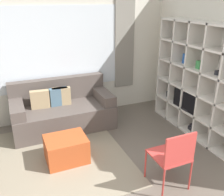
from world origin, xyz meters
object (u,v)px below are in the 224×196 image
(couch_main, at_px, (62,111))
(folding_chair, at_px, (173,155))
(ottoman, at_px, (66,149))
(shelving_unit, at_px, (200,81))

(couch_main, height_order, folding_chair, couch_main)
(ottoman, distance_m, folding_chair, 1.63)
(couch_main, bearing_deg, shelving_unit, -26.92)
(folding_chair, bearing_deg, couch_main, -67.84)
(folding_chair, bearing_deg, ottoman, -45.24)
(couch_main, height_order, ottoman, couch_main)
(ottoman, bearing_deg, couch_main, 79.79)
(couch_main, distance_m, folding_chair, 2.45)
(shelving_unit, distance_m, folding_chair, 1.81)
(shelving_unit, height_order, couch_main, shelving_unit)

